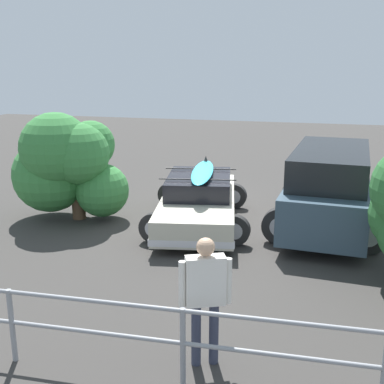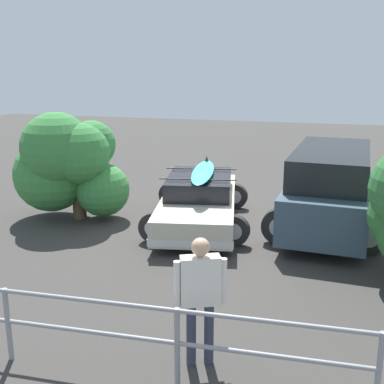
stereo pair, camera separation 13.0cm
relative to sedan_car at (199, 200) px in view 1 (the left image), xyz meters
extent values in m
cube|color=#383533|center=(-0.26, -0.46, -0.59)|extent=(44.00, 44.00, 0.02)
cube|color=#B7B29E|center=(-0.01, 0.04, -0.12)|extent=(2.53, 4.74, 0.55)
cube|color=black|center=(0.03, -0.13, 0.37)|extent=(1.88, 2.40, 0.43)
cube|color=silver|center=(-0.42, 2.21, -0.27)|extent=(1.73, 0.43, 0.14)
cube|color=silver|center=(0.41, -2.12, -0.27)|extent=(1.73, 0.43, 0.14)
cylinder|color=black|center=(-1.13, 1.25, -0.24)|extent=(0.67, 0.18, 0.67)
cylinder|color=#B7B7BC|center=(-1.13, 1.25, -0.24)|extent=(0.37, 0.19, 0.37)
cylinder|color=black|center=(0.59, 1.58, -0.24)|extent=(0.67, 0.18, 0.67)
cylinder|color=#B7B7BC|center=(0.59, 1.58, -0.24)|extent=(0.37, 0.19, 0.37)
cylinder|color=black|center=(-0.60, -1.49, -0.24)|extent=(0.67, 0.18, 0.67)
cylinder|color=#B7B7BC|center=(-0.60, -1.49, -0.24)|extent=(0.37, 0.19, 0.37)
cylinder|color=black|center=(1.11, -1.16, -0.24)|extent=(0.67, 0.18, 0.67)
cylinder|color=#B7B7BC|center=(1.11, -1.16, -0.24)|extent=(0.37, 0.19, 0.37)
cylinder|color=black|center=(-0.08, 0.45, 0.63)|extent=(1.77, 0.37, 0.03)
cylinder|color=black|center=(0.14, -0.72, 0.63)|extent=(1.77, 0.37, 0.03)
ellipsoid|color=#33B7D6|center=(-0.06, -0.14, 0.69)|extent=(0.97, 2.83, 0.09)
cone|color=black|center=(0.14, -1.24, 0.80)|extent=(0.10, 0.10, 0.14)
cube|color=#334756|center=(-3.04, -0.47, 0.16)|extent=(2.04, 4.84, 0.96)
cube|color=black|center=(-3.04, -0.47, 0.99)|extent=(1.84, 3.79, 0.69)
cylinder|color=black|center=(-3.19, -2.94, 0.26)|extent=(0.73, 0.22, 0.72)
cylinder|color=black|center=(-3.85, 1.00, -0.18)|extent=(0.80, 0.22, 0.80)
cylinder|color=#B7B7BC|center=(-3.85, 1.00, -0.18)|extent=(0.44, 0.23, 0.44)
cylinder|color=black|center=(-2.06, 0.89, -0.18)|extent=(0.80, 0.22, 0.80)
cylinder|color=#B7B7BC|center=(-2.06, 0.89, -0.18)|extent=(0.44, 0.23, 0.44)
cylinder|color=black|center=(-4.02, -1.84, -0.18)|extent=(0.80, 0.22, 0.80)
cylinder|color=#B7B7BC|center=(-4.02, -1.84, -0.18)|extent=(0.44, 0.23, 0.44)
cylinder|color=black|center=(-2.23, -1.95, -0.18)|extent=(0.80, 0.22, 0.80)
cylinder|color=#B7B7BC|center=(-2.23, -1.95, -0.18)|extent=(0.44, 0.23, 0.44)
cylinder|color=#33384C|center=(-1.65, 5.52, -0.15)|extent=(0.12, 0.12, 0.85)
cylinder|color=#33384C|center=(-1.44, 5.62, -0.15)|extent=(0.12, 0.12, 0.85)
cube|color=silver|center=(-1.55, 5.57, 0.59)|extent=(0.53, 0.39, 0.64)
sphere|color=#D6A884|center=(-1.55, 5.57, 1.04)|extent=(0.23, 0.23, 0.23)
cylinder|color=silver|center=(-1.81, 5.45, 0.57)|extent=(0.09, 0.09, 0.60)
cylinder|color=silver|center=(-1.28, 5.69, 0.57)|extent=(0.09, 0.09, 0.60)
cylinder|color=gray|center=(-3.66, 5.93, -0.07)|extent=(0.07, 0.07, 1.02)
cylinder|color=gray|center=(-1.39, 6.05, -0.07)|extent=(0.07, 0.07, 1.02)
cylinder|color=gray|center=(0.88, 6.17, -0.07)|extent=(0.07, 0.07, 1.02)
cylinder|color=gray|center=(0.88, 6.17, 0.41)|extent=(9.08, 0.54, 0.06)
cylinder|color=gray|center=(0.88, 6.17, -0.02)|extent=(9.08, 0.54, 0.06)
cylinder|color=brown|center=(3.02, 0.46, -0.32)|extent=(0.33, 0.33, 0.52)
sphere|color=#387F3D|center=(3.70, 0.57, 0.53)|extent=(1.85, 1.85, 1.85)
sphere|color=#387F3D|center=(3.34, 0.78, 1.25)|extent=(1.74, 1.74, 1.74)
sphere|color=#387F3D|center=(2.82, 0.00, 1.25)|extent=(1.21, 1.21, 1.21)
sphere|color=#387F3D|center=(2.38, 0.39, 0.19)|extent=(1.33, 1.33, 1.33)
sphere|color=#387F3D|center=(2.80, 0.69, 1.14)|extent=(1.48, 1.48, 1.48)
sphere|color=#387F3D|center=(3.36, 0.25, 0.87)|extent=(1.41, 1.41, 1.41)
camera|label=1|loc=(-2.85, 10.91, 3.19)|focal=45.00mm
camera|label=2|loc=(-2.98, 10.88, 3.19)|focal=45.00mm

